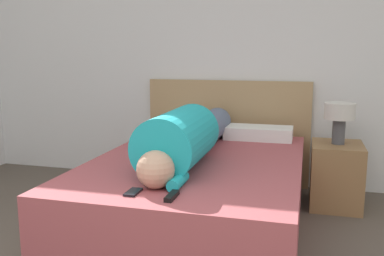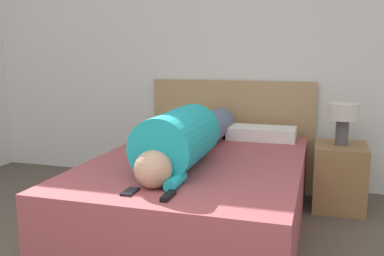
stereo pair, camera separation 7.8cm
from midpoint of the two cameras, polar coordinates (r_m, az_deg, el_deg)
The scene contains 10 objects.
wall_back at distance 4.17m, azimuth 3.88°, elevation 10.57°, with size 6.05×0.06×2.60m.
bed at distance 3.12m, azimuth 1.56°, elevation -8.71°, with size 1.44×2.06×0.51m.
headboard at distance 4.14m, azimuth 5.74°, elevation -0.60°, with size 1.56×0.04×1.00m.
nightstand at distance 3.72m, azimuth 19.62°, elevation -6.08°, with size 0.40×0.48×0.53m.
table_lamp at distance 3.62m, azimuth 20.08°, elevation 1.51°, with size 0.24×0.24×0.34m.
person_lying at distance 2.98m, azimuth 0.25°, elevation -1.24°, with size 0.38×1.79×0.38m.
pillow_near_headboard at distance 3.90m, azimuth 0.48°, elevation -0.10°, with size 0.61×0.29×0.12m.
pillow_second at distance 3.77m, azimuth 9.85°, elevation -0.69°, with size 0.58×0.29×0.11m.
tv_remote at distance 2.25m, azimuth -2.18°, elevation -9.03°, with size 0.04×0.15×0.02m.
cell_phone at distance 2.35m, azimuth -7.28°, elevation -8.41°, with size 0.06×0.13×0.01m.
Camera 2 is at (0.98, -0.48, 1.26)m, focal length 40.00 mm.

